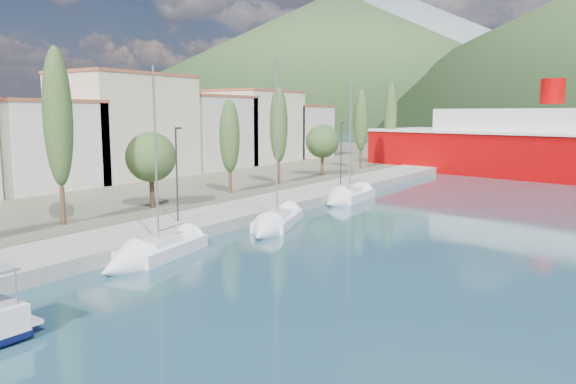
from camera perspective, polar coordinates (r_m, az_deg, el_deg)
The scene contains 9 objects.
ground at distance 132.62m, azimuth 25.66°, elevation 3.89°, with size 1400.00×1400.00×0.00m, color #224655.
quay at distance 45.74m, azimuth -1.36°, elevation -1.22°, with size 5.00×88.00×0.80m, color gray.
land_strip at distance 79.43m, azimuth -20.39°, elevation 2.18°, with size 70.00×148.00×0.70m, color #565644.
town_buildings at distance 68.34m, azimuth -12.35°, elevation 6.01°, with size 9.20×69.20×11.30m.
tree_row at distance 53.55m, azimuth -2.81°, elevation 6.02°, with size 3.78×64.80×11.31m.
lamp_posts at distance 36.30m, azimuth -11.72°, elevation 2.05°, with size 0.15×47.59×6.06m.
sailboat_near at distance 30.27m, azimuth -14.67°, elevation -6.50°, with size 3.57×8.02×11.13m.
sailboat_mid at distance 37.23m, azimuth -1.77°, elevation -3.53°, with size 4.94×8.81×12.31m.
sailboat_far at distance 49.08m, azimuth 5.53°, elevation -0.72°, with size 2.89×7.91×11.46m.
Camera 1 is at (16.31, -11.39, 7.76)m, focal length 35.00 mm.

